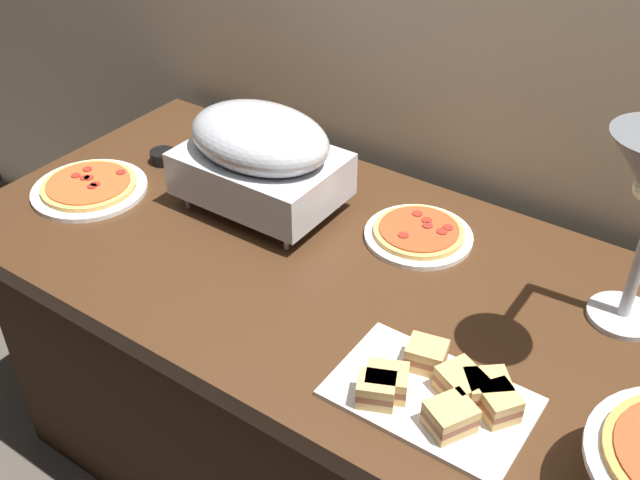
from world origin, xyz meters
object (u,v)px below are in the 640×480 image
object	(u,v)px
pizza_plate_front	(419,234)
sandwich_platter	(438,391)
pizza_plate_center	(89,187)
chafing_dish	(260,155)
sauce_cup_near	(163,156)

from	to	relation	value
pizza_plate_front	sandwich_platter	distance (m)	0.49
pizza_plate_center	sandwich_platter	distance (m)	1.05
chafing_dish	sandwich_platter	world-z (taller)	chafing_dish
sandwich_platter	sauce_cup_near	size ratio (longest dim) A/B	5.20
chafing_dish	sauce_cup_near	size ratio (longest dim) A/B	5.56
pizza_plate_front	sauce_cup_near	xyz separation A→B (m)	(-0.73, -0.08, 0.01)
pizza_plate_center	sauce_cup_near	size ratio (longest dim) A/B	4.27
sandwich_platter	pizza_plate_center	bearing A→B (deg)	173.21
sandwich_platter	sauce_cup_near	xyz separation A→B (m)	(-0.99, 0.34, -0.01)
pizza_plate_center	chafing_dish	bearing A→B (deg)	25.47
pizza_plate_center	sandwich_platter	bearing A→B (deg)	-6.79
pizza_plate_center	sauce_cup_near	distance (m)	0.22
pizza_plate_front	sandwich_platter	xyz separation A→B (m)	(0.26, -0.42, 0.01)
pizza_plate_front	pizza_plate_center	distance (m)	0.83
sauce_cup_near	sandwich_platter	bearing A→B (deg)	-18.72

